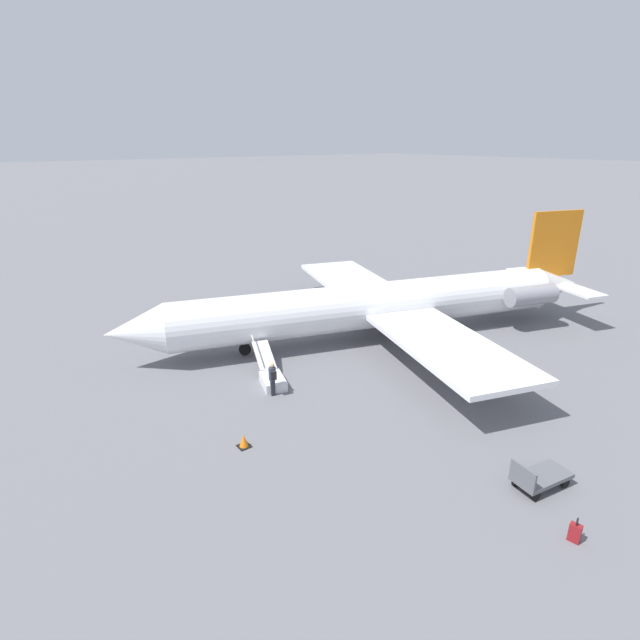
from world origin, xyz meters
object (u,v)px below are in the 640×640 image
object	(u,v)px
airplane_main	(387,303)
luggage_cart	(539,477)
passenger	(273,377)
boarding_stairs	(271,376)
suitcase	(575,533)

from	to	relation	value
airplane_main	luggage_cart	world-z (taller)	airplane_main
luggage_cart	passenger	bearing A→B (deg)	-61.67
airplane_main	luggage_cart	xyz separation A→B (m)	(6.00, 14.16, -1.78)
passenger	luggage_cart	world-z (taller)	passenger
boarding_stairs	suitcase	xyz separation A→B (m)	(-1.85, 15.20, -0.06)
luggage_cart	suitcase	xyz separation A→B (m)	(1.50, 2.11, -0.13)
boarding_stairs	passenger	size ratio (longest dim) A/B	2.37
airplane_main	suitcase	size ratio (longest dim) A/B	35.41
luggage_cart	airplane_main	bearing A→B (deg)	-103.30
boarding_stairs	passenger	xyz separation A→B (m)	(0.66, 1.24, 0.62)
airplane_main	suitcase	xyz separation A→B (m)	(7.50, 16.27, -1.91)
airplane_main	luggage_cart	distance (m)	15.48
airplane_main	passenger	world-z (taller)	airplane_main
passenger	boarding_stairs	bearing A→B (deg)	-9.60
boarding_stairs	suitcase	size ratio (longest dim) A/B	4.69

